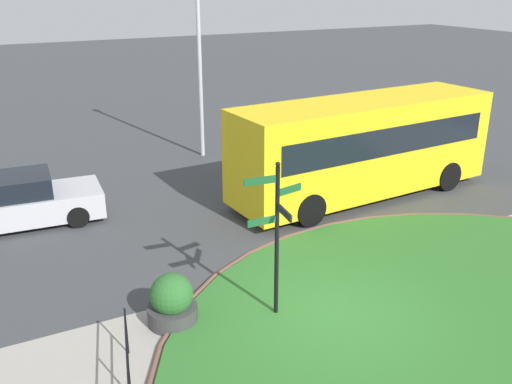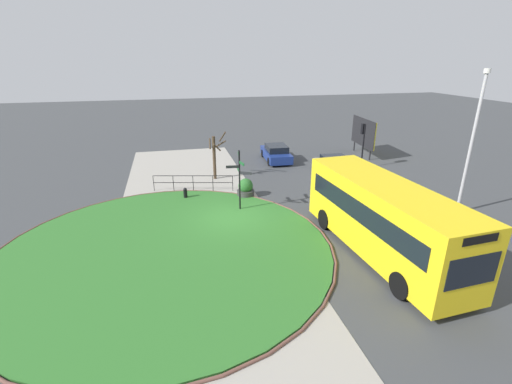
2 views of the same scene
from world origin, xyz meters
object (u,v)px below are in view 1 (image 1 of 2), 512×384
at_px(signpost_directional, 276,228).
at_px(planter_near_signpost, 172,302).
at_px(lamppost_tall, 199,54).
at_px(car_far_lane, 25,201).
at_px(bus_yellow, 363,146).

relative_size(signpost_directional, planter_near_signpost, 3.05).
relative_size(signpost_directional, lamppost_tall, 0.46).
bearing_deg(car_far_lane, bus_yellow, -10.43).
distance_m(car_far_lane, planter_near_signpost, 7.25).
bearing_deg(car_far_lane, planter_near_signpost, -69.09).
height_order(bus_yellow, planter_near_signpost, bus_yellow).
bearing_deg(car_far_lane, signpost_directional, -57.59).
relative_size(lamppost_tall, planter_near_signpost, 6.63).
bearing_deg(planter_near_signpost, signpost_directional, -20.52).
bearing_deg(lamppost_tall, signpost_directional, -105.07).
relative_size(bus_yellow, car_far_lane, 2.10).
distance_m(signpost_directional, bus_yellow, 7.89).
xyz_separation_m(signpost_directional, bus_yellow, (6.08, 5.01, -0.36)).
bearing_deg(planter_near_signpost, bus_yellow, 27.63).
distance_m(signpost_directional, car_far_lane, 8.84).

